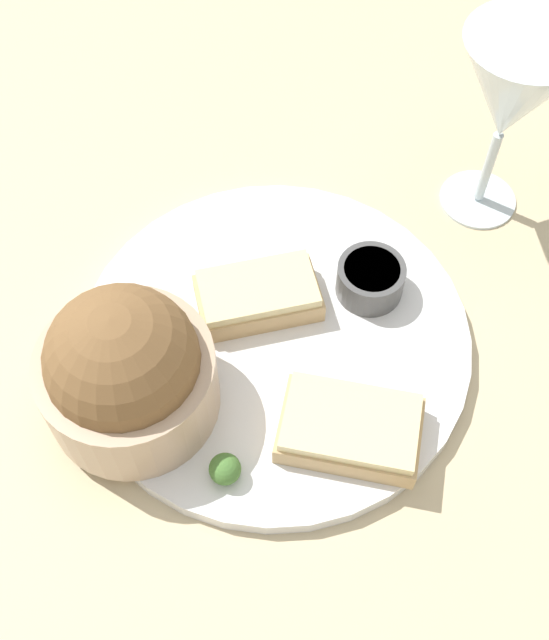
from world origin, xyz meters
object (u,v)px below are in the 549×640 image
at_px(sauce_ramekin, 371,278).
at_px(wine_glass, 512,94).
at_px(cheese_toast_near, 350,428).
at_px(cheese_toast_far, 258,295).
at_px(salad_bowl, 126,370).

distance_m(sauce_ramekin, wine_glass, 0.16).
relative_size(cheese_toast_near, wine_glass, 0.64).
height_order(sauce_ramekin, cheese_toast_far, sauce_ramekin).
distance_m(salad_bowl, sauce_ramekin, 0.19).
bearing_deg(salad_bowl, sauce_ramekin, 53.71).
distance_m(salad_bowl, cheese_toast_near, 0.15).
bearing_deg(cheese_toast_near, cheese_toast_far, 145.06).
bearing_deg(sauce_ramekin, wine_glass, 69.86).
xyz_separation_m(cheese_toast_far, wine_glass, (0.12, 0.18, 0.09)).
relative_size(salad_bowl, sauce_ramekin, 2.33).
height_order(salad_bowl, sauce_ramekin, salad_bowl).
bearing_deg(cheese_toast_far, cheese_toast_near, -34.94).
bearing_deg(salad_bowl, cheese_toast_near, 14.45).
height_order(salad_bowl, cheese_toast_near, salad_bowl).
xyz_separation_m(cheese_toast_near, cheese_toast_far, (-0.10, 0.07, 0.00)).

